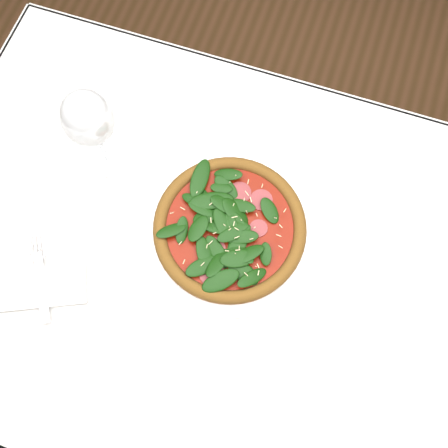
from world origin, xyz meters
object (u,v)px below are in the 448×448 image
(napkin, at_px, (43,288))
(plate, at_px, (230,230))
(wine_glass, at_px, (88,120))
(pizza, at_px, (230,227))

(napkin, bearing_deg, plate, 36.63)
(napkin, bearing_deg, wine_glass, 87.97)
(pizza, bearing_deg, napkin, -143.37)
(plate, bearing_deg, napkin, -143.37)
(plate, distance_m, pizza, 0.02)
(wine_glass, bearing_deg, plate, -13.13)
(pizza, relative_size, napkin, 2.29)
(wine_glass, xyz_separation_m, napkin, (-0.01, -0.26, -0.14))
(pizza, relative_size, wine_glass, 1.65)
(plate, xyz_separation_m, pizza, (-0.00, 0.00, 0.02))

